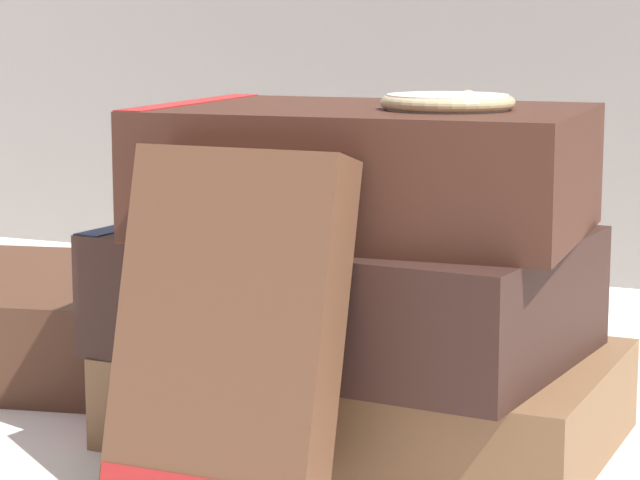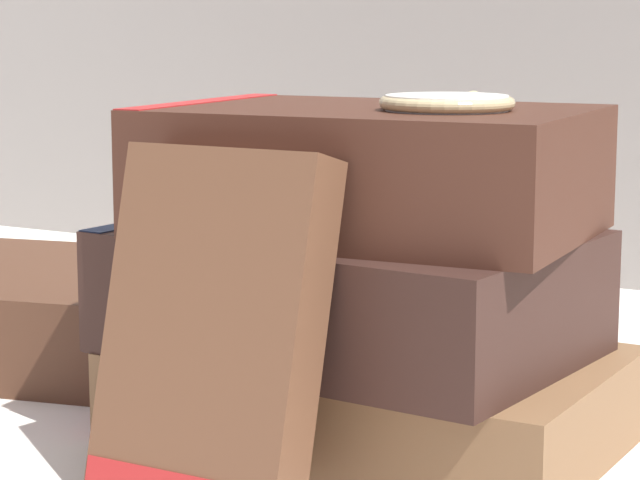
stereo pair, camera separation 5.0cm
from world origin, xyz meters
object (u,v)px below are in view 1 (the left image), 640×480
object	(u,v)px
book_flat_bottom	(358,392)
book_flat_middle	(336,289)
book_leaning_front	(217,342)
reading_glasses	(411,348)
book_flat_top	(358,169)
pocket_watch	(448,102)

from	to	relation	value
book_flat_bottom	book_flat_middle	size ratio (longest dim) A/B	1.03
book_leaning_front	reading_glasses	world-z (taller)	book_leaning_front
book_flat_middle	book_flat_top	distance (m)	0.05
book_flat_top	reading_glasses	size ratio (longest dim) A/B	1.77
book_flat_bottom	book_flat_top	size ratio (longest dim) A/B	1.11
book_flat_bottom	book_leaning_front	bearing A→B (deg)	-99.66
reading_glasses	pocket_watch	bearing A→B (deg)	-75.70
reading_glasses	book_flat_top	bearing A→B (deg)	-88.82
book_leaning_front	reading_glasses	xyz separation A→B (m)	(-0.01, 0.24, -0.06)
book_leaning_front	book_flat_bottom	bearing A→B (deg)	80.05
book_flat_bottom	book_flat_top	distance (m)	0.09
book_flat_middle	book_flat_top	size ratio (longest dim) A/B	1.08
reading_glasses	book_flat_bottom	bearing A→B (deg)	-88.79
book_flat_bottom	book_flat_top	xyz separation A→B (m)	(0.00, -0.00, 0.09)
book_flat_top	book_leaning_front	world-z (taller)	book_flat_top
book_flat_bottom	book_flat_top	bearing A→B (deg)	-79.46
book_leaning_front	pocket_watch	size ratio (longest dim) A/B	2.32
book_flat_middle	reading_glasses	world-z (taller)	book_flat_middle
book_flat_bottom	pocket_watch	world-z (taller)	pocket_watch
book_leaning_front	reading_glasses	distance (m)	0.25
book_flat_top	pocket_watch	xyz separation A→B (m)	(0.04, -0.00, 0.03)
book_leaning_front	pocket_watch	world-z (taller)	pocket_watch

